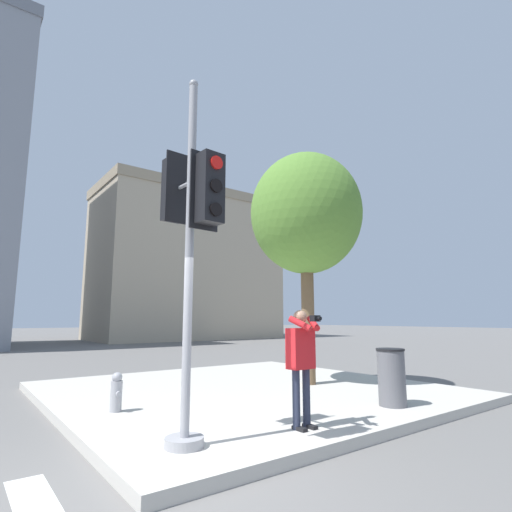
{
  "coord_description": "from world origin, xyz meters",
  "views": [
    {
      "loc": [
        -1.98,
        -4.15,
        1.71
      ],
      "look_at": [
        1.59,
        0.58,
        2.65
      ],
      "focal_mm": 28.0,
      "sensor_mm": 36.0,
      "label": 1
    }
  ],
  "objects_px": {
    "person_photographer": "(301,356)",
    "fire_hydrant": "(116,392)",
    "street_tree": "(306,215)",
    "traffic_signal_pole": "(190,229)",
    "trash_bin": "(392,377)"
  },
  "relations": [
    {
      "from": "person_photographer",
      "to": "fire_hydrant",
      "type": "height_order",
      "value": "person_photographer"
    },
    {
      "from": "person_photographer",
      "to": "street_tree",
      "type": "distance_m",
      "value": 5.06
    },
    {
      "from": "traffic_signal_pole",
      "to": "trash_bin",
      "type": "relative_size",
      "value": 4.82
    },
    {
      "from": "person_photographer",
      "to": "traffic_signal_pole",
      "type": "bearing_deg",
      "value": 171.48
    },
    {
      "from": "fire_hydrant",
      "to": "person_photographer",
      "type": "bearing_deg",
      "value": -55.91
    },
    {
      "from": "fire_hydrant",
      "to": "trash_bin",
      "type": "distance_m",
      "value": 4.84
    },
    {
      "from": "person_photographer",
      "to": "fire_hydrant",
      "type": "xyz_separation_m",
      "value": [
        -1.79,
        2.65,
        -0.69
      ]
    },
    {
      "from": "street_tree",
      "to": "traffic_signal_pole",
      "type": "bearing_deg",
      "value": -151.41
    },
    {
      "from": "traffic_signal_pole",
      "to": "person_photographer",
      "type": "distance_m",
      "value": 2.44
    },
    {
      "from": "person_photographer",
      "to": "trash_bin",
      "type": "relative_size",
      "value": 1.66
    },
    {
      "from": "trash_bin",
      "to": "fire_hydrant",
      "type": "bearing_deg",
      "value": 148.3
    },
    {
      "from": "traffic_signal_pole",
      "to": "person_photographer",
      "type": "bearing_deg",
      "value": -8.52
    },
    {
      "from": "traffic_signal_pole",
      "to": "fire_hydrant",
      "type": "height_order",
      "value": "traffic_signal_pole"
    },
    {
      "from": "fire_hydrant",
      "to": "trash_bin",
      "type": "xyz_separation_m",
      "value": [
        4.12,
        -2.54,
        0.19
      ]
    },
    {
      "from": "fire_hydrant",
      "to": "street_tree",
      "type": "bearing_deg",
      "value": 1.21
    }
  ]
}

